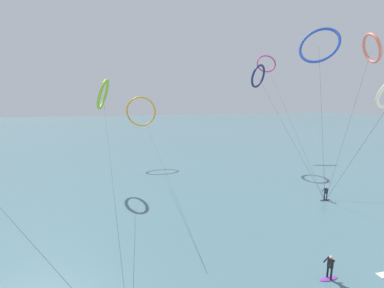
{
  "coord_description": "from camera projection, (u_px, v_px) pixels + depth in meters",
  "views": [
    {
      "loc": [
        -6.13,
        -3.1,
        11.75
      ],
      "look_at": [
        0.0,
        20.04,
        7.55
      ],
      "focal_mm": 22.92,
      "sensor_mm": 36.0,
      "label": 1
    }
  ],
  "objects": [
    {
      "name": "kite_navy",
      "position": [
        258.0,
        76.0,
        43.23
      ],
      "size": [
        4.29,
        19.3,
        18.14
      ],
      "rotation": [
        0.0,
        0.0,
        3.71
      ],
      "color": "navy",
      "rests_on": "ground"
    },
    {
      "name": "kite_lime",
      "position": [
        103.0,
        94.0,
        32.58
      ],
      "size": [
        3.72,
        27.39,
        14.74
      ],
      "rotation": [
        0.0,
        0.0,
        4.62
      ],
      "color": "#8CC62D",
      "rests_on": "ground"
    },
    {
      "name": "kite_cobalt",
      "position": [
        319.0,
        45.0,
        34.94
      ],
      "size": [
        7.1,
        11.33,
        22.25
      ],
      "rotation": [
        0.0,
        0.0,
        5.31
      ],
      "color": "#2647B7",
      "rests_on": "ground"
    },
    {
      "name": "surfer_charcoal",
      "position": [
        326.0,
        194.0,
        29.11
      ],
      "size": [
        1.4,
        0.66,
        1.7
      ],
      "rotation": [
        0.0,
        0.0,
        1.87
      ],
      "color": "black",
      "rests_on": "ground"
    },
    {
      "name": "kite_magenta",
      "position": [
        266.0,
        64.0,
        52.37
      ],
      "size": [
        9.17,
        27.56,
        21.59
      ],
      "rotation": [
        0.0,
        0.0,
        6.02
      ],
      "color": "#CC288E",
      "rests_on": "ground"
    },
    {
      "name": "sea_water",
      "position": [
        142.0,
        128.0,
        106.54
      ],
      "size": [
        400.0,
        200.0,
        0.08
      ],
      "primitive_type": "cube",
      "color": "#476B75",
      "rests_on": "ground"
    },
    {
      "name": "kite_coral",
      "position": [
        372.0,
        48.0,
        33.08
      ],
      "size": [
        11.7,
        7.1,
        20.84
      ],
      "rotation": [
        0.0,
        0.0,
        1.12
      ],
      "color": "#EA7260",
      "rests_on": "ground"
    },
    {
      "name": "surfer_violet",
      "position": [
        330.0,
        269.0,
        16.18
      ],
      "size": [
        1.4,
        0.61,
        1.7
      ],
      "rotation": [
        0.0,
        0.0,
        1.66
      ],
      "color": "purple",
      "rests_on": "ground"
    },
    {
      "name": "kite_amber",
      "position": [
        141.0,
        111.0,
        44.54
      ],
      "size": [
        5.45,
        32.62,
        12.61
      ],
      "rotation": [
        0.0,
        0.0,
        0.12
      ],
      "color": "orange",
      "rests_on": "ground"
    }
  ]
}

